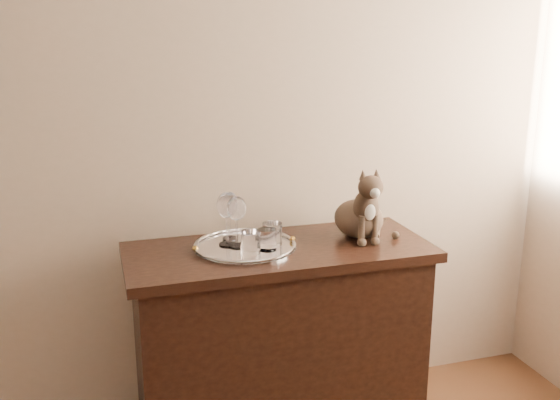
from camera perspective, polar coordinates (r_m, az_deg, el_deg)
The scene contains 10 objects.
wall_back at distance 2.54m, azimuth -15.34°, elevation 7.43°, with size 4.00×0.10×2.70m, color tan.
sideboard at distance 2.62m, azimuth -0.08°, elevation -13.12°, with size 1.20×0.50×0.85m, color black, non-canonical shape.
tray at distance 2.45m, azimuth -3.21°, elevation -4.32°, with size 0.40×0.40×0.01m, color silver.
wine_glass_a at distance 2.43m, azimuth -4.88°, elevation -1.74°, with size 0.08×0.08×0.21m, color silver, non-canonical shape.
wine_glass_b at distance 2.50m, azimuth -4.63°, elevation -1.44°, with size 0.07×0.07×0.20m, color white, non-canonical shape.
wine_glass_d at distance 2.41m, azimuth -3.99°, elevation -1.97°, with size 0.08×0.08×0.20m, color white, non-canonical shape.
tumbler_a at distance 2.39m, azimuth -1.21°, elevation -3.63°, with size 0.07×0.07×0.08m, color silver.
tumbler_b at distance 2.36m, azimuth -2.72°, elevation -3.88°, with size 0.08×0.08×0.09m, color white.
tumbler_c at distance 2.45m, azimuth -0.71°, elevation -3.10°, with size 0.08×0.08×0.09m, color silver.
cat at distance 2.56m, azimuth 7.25°, elevation -0.05°, with size 0.30×0.28×0.30m, color brown, non-canonical shape.
Camera 1 is at (-0.07, -0.27, 1.67)m, focal length 40.00 mm.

